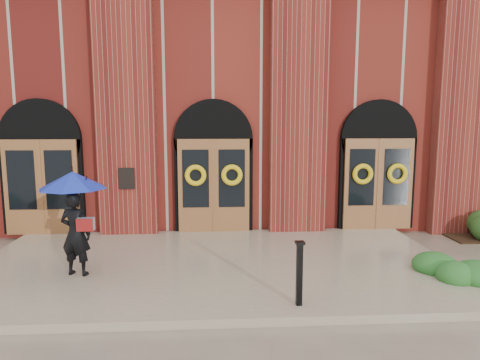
{
  "coord_description": "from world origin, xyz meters",
  "views": [
    {
      "loc": [
        0.01,
        -8.62,
        3.15
      ],
      "look_at": [
        0.6,
        1.0,
        1.79
      ],
      "focal_mm": 32.0,
      "sensor_mm": 36.0,
      "label": 1
    }
  ],
  "objects": [
    {
      "name": "ground",
      "position": [
        0.0,
        0.0,
        0.0
      ],
      "size": [
        90.0,
        90.0,
        0.0
      ],
      "primitive_type": "plane",
      "color": "gray",
      "rests_on": "ground"
    },
    {
      "name": "metal_post",
      "position": [
        1.37,
        -2.06,
        0.71
      ],
      "size": [
        0.15,
        0.15,
        1.07
      ],
      "rotation": [
        0.0,
        0.0,
        0.04
      ],
      "color": "black",
      "rests_on": "landing"
    },
    {
      "name": "hedge_front_right",
      "position": [
        5.1,
        -0.78,
        0.24
      ],
      "size": [
        1.35,
        1.16,
        0.48
      ],
      "primitive_type": "ellipsoid",
      "color": "#255D21",
      "rests_on": "ground"
    },
    {
      "name": "church_building",
      "position": [
        0.0,
        8.78,
        3.5
      ],
      "size": [
        16.2,
        12.53,
        7.0
      ],
      "color": "maroon",
      "rests_on": "ground"
    },
    {
      "name": "man_with_umbrella",
      "position": [
        -2.67,
        -0.42,
        1.57
      ],
      "size": [
        1.53,
        1.53,
        2.03
      ],
      "rotation": [
        0.0,
        0.0,
        2.91
      ],
      "color": "black",
      "rests_on": "landing"
    },
    {
      "name": "landing",
      "position": [
        0.0,
        0.15,
        0.07
      ],
      "size": [
        10.0,
        5.3,
        0.15
      ],
      "primitive_type": "cube",
      "color": "tan",
      "rests_on": "ground"
    }
  ]
}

